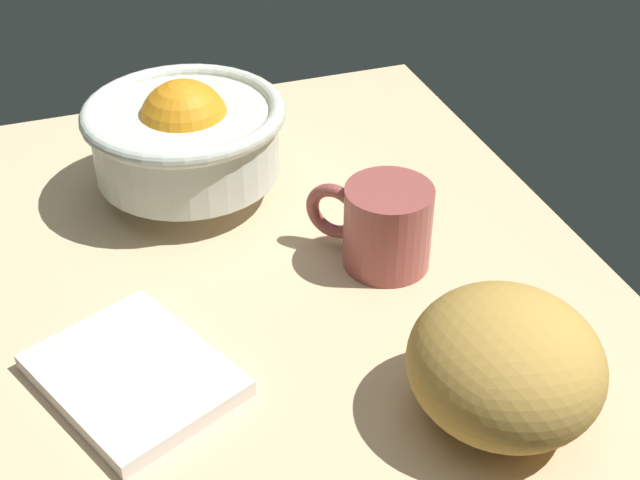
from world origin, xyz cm
name	(u,v)px	position (x,y,z in cm)	size (l,w,h in cm)	color
ground_plane	(282,270)	(0.00, 0.00, -1.50)	(68.81, 54.75, 3.00)	#D7B68A
fruit_bowl	(186,134)	(13.15, 5.39, 6.86)	(19.56, 19.56, 12.22)	silver
bread_loaf	(505,364)	(-23.54, -9.18, 5.07)	(14.11, 13.61, 10.14)	#BC903F
napkin_folded	(134,375)	(-11.40, 15.30, 0.69)	(14.89, 11.73, 1.38)	silver
mug	(384,226)	(-3.58, -8.41, 3.90)	(9.92, 9.90, 7.79)	#984843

